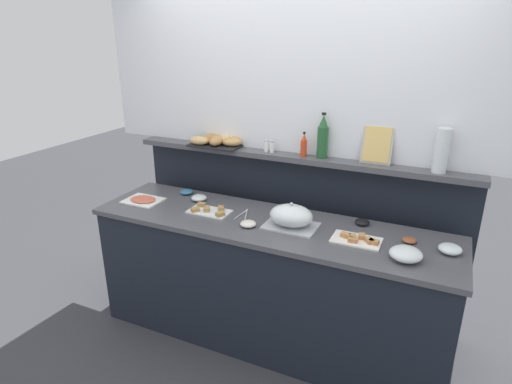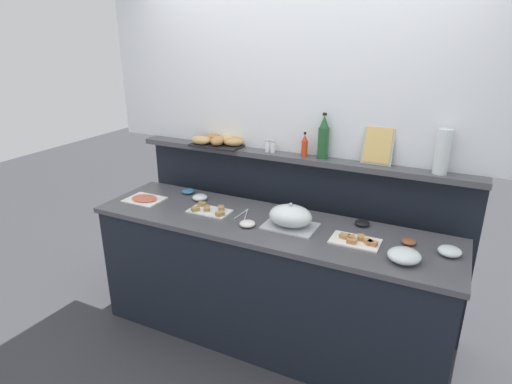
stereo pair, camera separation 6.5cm
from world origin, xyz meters
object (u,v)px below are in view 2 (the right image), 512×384
at_px(bread_basket, 220,141).
at_px(water_carafe, 443,152).
at_px(serving_cloche, 291,217).
at_px(framed_picture, 378,145).
at_px(glass_bowl_large, 450,251).
at_px(pepper_shaker, 273,147).
at_px(glass_bowl_small, 404,256).
at_px(condiment_bowl_teal, 409,242).
at_px(salt_shaker, 267,146).
at_px(wine_bottle_green, 323,138).
at_px(sandwich_platter_side, 356,241).
at_px(condiment_bowl_red, 247,224).
at_px(cold_cuts_platter, 145,199).
at_px(hot_sauce_bottle, 305,146).
at_px(sandwich_platter_rear, 209,210).
at_px(condiment_bowl_cream, 362,223).
at_px(condiment_bowl_dark, 188,191).
at_px(glass_bowl_medium, 200,198).
at_px(serving_tongs, 244,214).

distance_m(bread_basket, water_carafe, 1.59).
bearing_deg(serving_cloche, framed_picture, 47.56).
height_order(glass_bowl_large, bread_basket, bread_basket).
bearing_deg(water_carafe, pepper_shaker, -180.00).
bearing_deg(pepper_shaker, glass_bowl_small, -28.26).
distance_m(condiment_bowl_teal, bread_basket, 1.57).
bearing_deg(bread_basket, salt_shaker, 0.76).
relative_size(wine_bottle_green, pepper_shaker, 3.63).
distance_m(sandwich_platter_side, serving_cloche, 0.44).
distance_m(condiment_bowl_red, salt_shaker, 0.67).
bearing_deg(condiment_bowl_teal, pepper_shaker, 162.26).
bearing_deg(cold_cuts_platter, hot_sauce_bottle, 23.06).
relative_size(serving_cloche, framed_picture, 1.31).
distance_m(sandwich_platter_rear, pepper_shaker, 0.66).
relative_size(serving_cloche, glass_bowl_small, 1.87).
xyz_separation_m(serving_cloche, condiment_bowl_teal, (0.72, 0.09, -0.06)).
bearing_deg(condiment_bowl_teal, bread_basket, 167.54).
relative_size(condiment_bowl_cream, hot_sauce_bottle, 0.56).
bearing_deg(bread_basket, condiment_bowl_dark, -133.75).
height_order(glass_bowl_large, water_carafe, water_carafe).
height_order(condiment_bowl_teal, hot_sauce_bottle, hot_sauce_bottle).
distance_m(serving_cloche, pepper_shaker, 0.62).
height_order(hot_sauce_bottle, framed_picture, framed_picture).
bearing_deg(glass_bowl_large, sandwich_platter_rear, -177.56).
height_order(pepper_shaker, bread_basket, pepper_shaker).
xyz_separation_m(cold_cuts_platter, bread_basket, (0.40, 0.46, 0.39)).
bearing_deg(glass_bowl_medium, sandwich_platter_rear, -41.13).
relative_size(condiment_bowl_teal, condiment_bowl_dark, 0.86).
height_order(condiment_bowl_red, serving_tongs, condiment_bowl_red).
distance_m(sandwich_platter_rear, water_carafe, 1.57).
distance_m(glass_bowl_large, condiment_bowl_cream, 0.57).
bearing_deg(condiment_bowl_red, water_carafe, 26.55).
bearing_deg(serving_cloche, salt_shaker, 130.58).
bearing_deg(framed_picture, hot_sauce_bottle, -174.96).
relative_size(serving_tongs, bread_basket, 0.44).
distance_m(condiment_bowl_cream, wine_bottle_green, 0.64).
relative_size(condiment_bowl_teal, water_carafe, 0.31).
bearing_deg(framed_picture, pepper_shaker, -177.03).
relative_size(condiment_bowl_red, framed_picture, 0.40).
distance_m(sandwich_platter_side, wine_bottle_green, 0.78).
distance_m(sandwich_platter_side, cold_cuts_platter, 1.60).
bearing_deg(salt_shaker, hot_sauce_bottle, -1.06).
bearing_deg(wine_bottle_green, cold_cuts_platter, -158.26).
relative_size(hot_sauce_bottle, water_carafe, 0.62).
relative_size(glass_bowl_large, hot_sauce_bottle, 0.74).
relative_size(cold_cuts_platter, glass_bowl_medium, 2.37).
distance_m(glass_bowl_medium, condiment_bowl_teal, 1.51).
distance_m(hot_sauce_bottle, water_carafe, 0.90).
height_order(pepper_shaker, water_carafe, water_carafe).
relative_size(glass_bowl_small, wine_bottle_green, 0.57).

